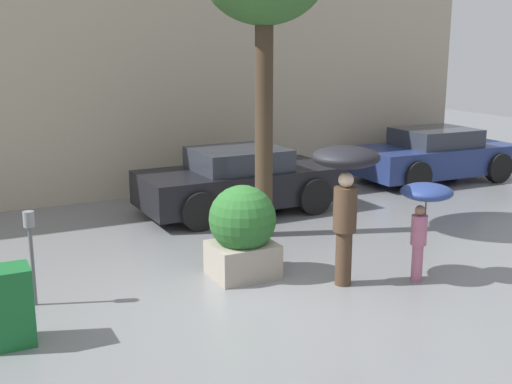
{
  "coord_description": "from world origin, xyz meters",
  "views": [
    {
      "loc": [
        -3.45,
        -7.03,
        3.3
      ],
      "look_at": [
        0.86,
        1.6,
        1.05
      ],
      "focal_mm": 45.0,
      "sensor_mm": 36.0,
      "label": 1
    }
  ],
  "objects_px": {
    "parked_car_near": "(239,181)",
    "parking_meter": "(30,238)",
    "planter_box": "(242,230)",
    "parked_car_far": "(434,155)",
    "person_child": "(425,203)",
    "newspaper_box": "(9,307)",
    "person_adult": "(346,178)"
  },
  "relations": [
    {
      "from": "person_child",
      "to": "newspaper_box",
      "type": "distance_m",
      "value": 5.52
    },
    {
      "from": "person_child",
      "to": "parking_meter",
      "type": "bearing_deg",
      "value": 161.61
    },
    {
      "from": "person_adult",
      "to": "parked_car_near",
      "type": "bearing_deg",
      "value": 25.49
    },
    {
      "from": "parked_car_far",
      "to": "newspaper_box",
      "type": "relative_size",
      "value": 4.46
    },
    {
      "from": "parked_car_far",
      "to": "person_child",
      "type": "bearing_deg",
      "value": 138.13
    },
    {
      "from": "parked_car_near",
      "to": "parking_meter",
      "type": "bearing_deg",
      "value": 124.65
    },
    {
      "from": "person_child",
      "to": "newspaper_box",
      "type": "height_order",
      "value": "person_child"
    },
    {
      "from": "person_adult",
      "to": "parking_meter",
      "type": "xyz_separation_m",
      "value": [
        -4.01,
        1.08,
        -0.61
      ]
    },
    {
      "from": "planter_box",
      "to": "parking_meter",
      "type": "xyz_separation_m",
      "value": [
        -2.85,
        0.23,
        0.21
      ]
    },
    {
      "from": "parked_car_near",
      "to": "parking_meter",
      "type": "relative_size",
      "value": 3.17
    },
    {
      "from": "planter_box",
      "to": "parking_meter",
      "type": "height_order",
      "value": "planter_box"
    },
    {
      "from": "planter_box",
      "to": "parked_car_far",
      "type": "xyz_separation_m",
      "value": [
        7.06,
        3.93,
        -0.07
      ]
    },
    {
      "from": "parked_car_far",
      "to": "person_adult",
      "type": "bearing_deg",
      "value": 130.15
    },
    {
      "from": "parking_meter",
      "to": "person_adult",
      "type": "bearing_deg",
      "value": -15.09
    },
    {
      "from": "newspaper_box",
      "to": "person_child",
      "type": "bearing_deg",
      "value": -4.92
    },
    {
      "from": "person_child",
      "to": "person_adult",
      "type": "bearing_deg",
      "value": 156.21
    },
    {
      "from": "person_child",
      "to": "parked_car_near",
      "type": "height_order",
      "value": "person_child"
    },
    {
      "from": "person_child",
      "to": "parked_car_near",
      "type": "bearing_deg",
      "value": 96.84
    },
    {
      "from": "person_adult",
      "to": "parked_car_near",
      "type": "distance_m",
      "value": 4.31
    },
    {
      "from": "person_child",
      "to": "parked_car_far",
      "type": "xyz_separation_m",
      "value": [
        4.85,
        5.21,
        -0.51
      ]
    },
    {
      "from": "parking_meter",
      "to": "person_child",
      "type": "bearing_deg",
      "value": -16.56
    },
    {
      "from": "person_adult",
      "to": "parked_car_far",
      "type": "xyz_separation_m",
      "value": [
        5.9,
        4.78,
        -0.89
      ]
    },
    {
      "from": "parked_car_near",
      "to": "planter_box",
      "type": "bearing_deg",
      "value": 154.87
    },
    {
      "from": "parking_meter",
      "to": "newspaper_box",
      "type": "xyz_separation_m",
      "value": [
        -0.4,
        -1.03,
        -0.45
      ]
    },
    {
      "from": "parking_meter",
      "to": "newspaper_box",
      "type": "height_order",
      "value": "parking_meter"
    },
    {
      "from": "planter_box",
      "to": "person_adult",
      "type": "distance_m",
      "value": 1.65
    },
    {
      "from": "planter_box",
      "to": "person_child",
      "type": "distance_m",
      "value": 2.58
    },
    {
      "from": "person_child",
      "to": "parking_meter",
      "type": "distance_m",
      "value": 5.28
    },
    {
      "from": "person_adult",
      "to": "parked_car_far",
      "type": "height_order",
      "value": "person_adult"
    },
    {
      "from": "newspaper_box",
      "to": "parked_car_far",
      "type": "bearing_deg",
      "value": 24.68
    },
    {
      "from": "parked_car_near",
      "to": "parked_car_far",
      "type": "distance_m",
      "value": 5.59
    },
    {
      "from": "person_child",
      "to": "parking_meter",
      "type": "relative_size",
      "value": 1.12
    }
  ]
}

